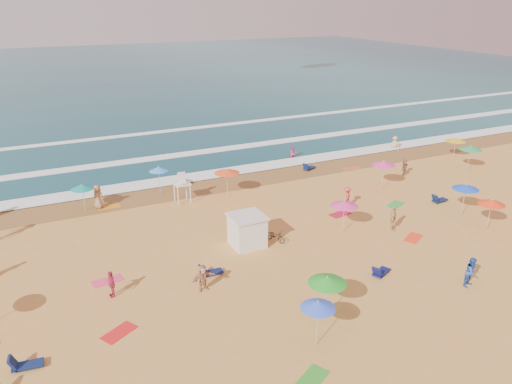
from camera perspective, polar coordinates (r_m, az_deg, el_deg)
name	(u,v)px	position (r m, az deg, el deg)	size (l,w,h in m)	color
ground	(264,250)	(32.26, 0.93, -6.65)	(220.00, 220.00, 0.00)	gold
ocean	(82,76)	(111.21, -19.27, 12.43)	(220.00, 140.00, 0.18)	#0C4756
wet_sand	(199,187)	(42.80, -6.56, 0.52)	(220.00, 220.00, 0.00)	olive
surf_foam	(169,158)	(50.76, -9.90, 3.82)	(200.00, 18.70, 0.05)	white
cabana	(247,231)	(32.42, -1.01, -4.51)	(2.00, 2.00, 2.00)	silver
cabana_roof	(247,216)	(31.97, -1.02, -2.81)	(2.20, 2.20, 0.12)	silver
bicycle	(275,236)	(33.20, 2.21, -5.02)	(0.54, 1.54, 0.81)	black
lifeguard_stand	(182,190)	(39.61, -8.44, 0.28)	(1.20, 1.20, 2.10)	white
beach_umbrellas	(277,217)	(31.59, 2.37, -2.92)	(53.51, 29.87, 0.74)	green
loungers	(370,237)	(34.33, 12.87, -5.09)	(49.76, 23.37, 0.34)	#0E1C4A
towels	(287,248)	(32.49, 3.52, -6.44)	(34.53, 24.02, 0.03)	red
beachgoers	(242,210)	(36.16, -1.61, -2.02)	(42.52, 25.80, 2.15)	tan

